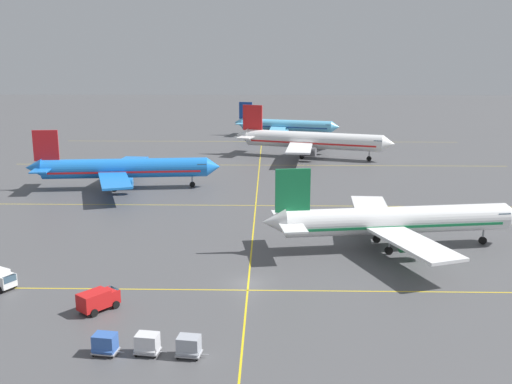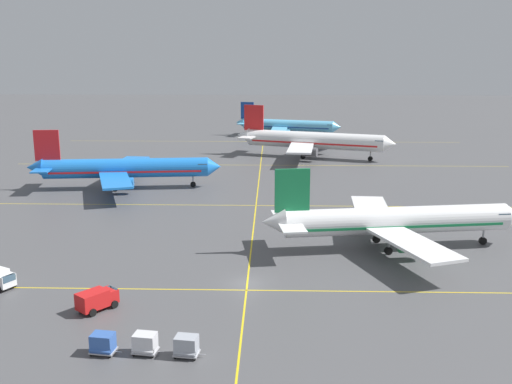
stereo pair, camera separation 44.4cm
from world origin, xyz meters
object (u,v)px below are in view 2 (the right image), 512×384
airliner_second_row (124,168)px  baggage_cart_row_leftmost (103,343)px  airliner_far_left_stand (287,125)px  baggage_cart_row_second (145,343)px  airliner_front_gate (393,221)px  airliner_third_row (312,140)px  service_truck_catering (97,299)px  baggage_cart_row_middle (186,346)px

airliner_second_row → baggage_cart_row_leftmost: 65.38m
airliner_far_left_stand → baggage_cart_row_second: (-15.12, -135.54, -2.51)m
airliner_front_gate → airliner_far_left_stand: size_ratio=1.09×
baggage_cart_row_second → airliner_front_gate: bearing=47.4°
airliner_second_row → baggage_cart_row_leftmost: (13.74, -63.85, -2.88)m
airliner_third_row → service_truck_catering: 94.03m
airliner_second_row → service_truck_catering: airliner_second_row is taller
airliner_front_gate → baggage_cart_row_middle: bearing=-128.1°
airliner_second_row → baggage_cart_row_leftmost: airliner_second_row is taller
airliner_second_row → baggage_cart_row_second: (17.39, -63.74, -2.88)m
airliner_front_gate → airliner_second_row: 56.13m
airliner_third_row → baggage_cart_row_middle: 100.66m
airliner_front_gate → service_truck_catering: 39.42m
baggage_cart_row_second → baggage_cart_row_middle: 3.66m
baggage_cart_row_middle → baggage_cart_row_second: bearing=174.3°
airliner_far_left_stand → baggage_cart_row_middle: (-11.48, -135.90, -2.51)m
airliner_far_left_stand → baggage_cart_row_middle: bearing=-94.8°
airliner_front_gate → airliner_third_row: bearing=95.1°
airliner_second_row → service_truck_catering: 55.95m
service_truck_catering → baggage_cart_row_second: 11.14m
airliner_third_row → airliner_far_left_stand: size_ratio=1.20×
baggage_cart_row_leftmost → baggage_cart_row_second: bearing=1.7°
baggage_cart_row_leftmost → airliner_far_left_stand: bearing=82.1°
baggage_cart_row_leftmost → baggage_cart_row_second: (3.64, 0.11, 0.00)m
airliner_second_row → airliner_third_row: airliner_third_row is taller
airliner_third_row → baggage_cart_row_middle: size_ratio=13.81×
airliner_front_gate → baggage_cart_row_second: 39.87m
airliner_front_gate → baggage_cart_row_second: airliner_front_gate is taller
baggage_cart_row_middle → service_truck_catering: bearing=138.2°
baggage_cart_row_second → baggage_cart_row_middle: bearing=-5.7°
airliner_third_row → service_truck_catering: size_ratio=9.04×
baggage_cart_row_second → baggage_cart_row_middle: size_ratio=1.00×
airliner_front_gate → baggage_cart_row_second: size_ratio=12.57×
airliner_third_row → service_truck_catering: (-27.38, -89.91, -3.08)m
baggage_cart_row_leftmost → airliner_second_row: bearing=102.1°
airliner_third_row → baggage_cart_row_second: 100.99m
baggage_cart_row_leftmost → airliner_front_gate: bearing=43.9°
airliner_third_row → airliner_far_left_stand: 37.17m
airliner_front_gate → airliner_second_row: size_ratio=0.98×
airliner_front_gate → airliner_far_left_stand: (-11.79, 106.25, -0.27)m
service_truck_catering → baggage_cart_row_leftmost: size_ratio=1.53×
airliner_far_left_stand → baggage_cart_row_leftmost: size_ratio=11.50×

